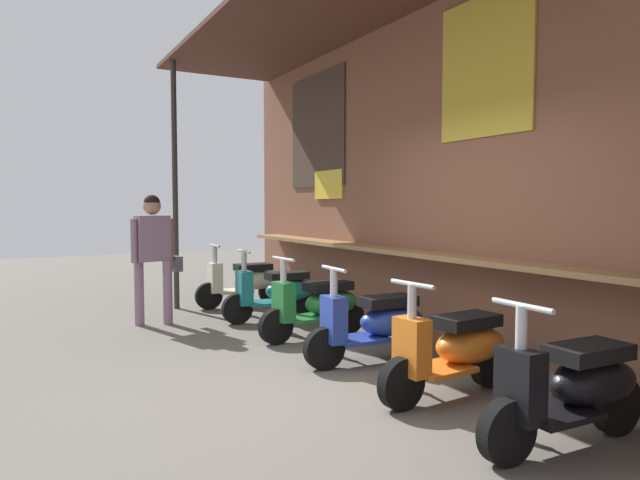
# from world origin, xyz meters

# --- Properties ---
(ground_plane) EXTENTS (29.23, 29.23, 0.00)m
(ground_plane) POSITION_xyz_m (0.00, 0.00, 0.00)
(ground_plane) COLOR #605B54
(market_stall_facade) EXTENTS (10.44, 2.14, 3.76)m
(market_stall_facade) POSITION_xyz_m (-0.01, 1.90, 2.06)
(market_stall_facade) COLOR brown
(market_stall_facade) RESTS_ON ground_plane
(scooter_cream) EXTENTS (0.46, 1.40, 0.97)m
(scooter_cream) POSITION_xyz_m (-4.04, 1.08, 0.39)
(scooter_cream) COLOR beige
(scooter_cream) RESTS_ON ground_plane
(scooter_teal) EXTENTS (0.47, 1.40, 0.97)m
(scooter_teal) POSITION_xyz_m (-2.84, 1.08, 0.39)
(scooter_teal) COLOR #197075
(scooter_teal) RESTS_ON ground_plane
(scooter_green) EXTENTS (0.49, 1.40, 0.97)m
(scooter_green) POSITION_xyz_m (-1.69, 1.08, 0.39)
(scooter_green) COLOR #237533
(scooter_green) RESTS_ON ground_plane
(scooter_blue) EXTENTS (0.48, 1.40, 0.97)m
(scooter_blue) POSITION_xyz_m (-0.51, 1.08, 0.39)
(scooter_blue) COLOR #233D9E
(scooter_blue) RESTS_ON ground_plane
(scooter_orange) EXTENTS (0.50, 1.40, 0.97)m
(scooter_orange) POSITION_xyz_m (0.60, 1.08, 0.39)
(scooter_orange) COLOR orange
(scooter_orange) RESTS_ON ground_plane
(scooter_black) EXTENTS (0.46, 1.40, 0.97)m
(scooter_black) POSITION_xyz_m (1.70, 1.08, 0.39)
(scooter_black) COLOR black
(scooter_black) RESTS_ON ground_plane
(shopper_with_handbag) EXTENTS (0.36, 0.66, 1.68)m
(shopper_with_handbag) POSITION_xyz_m (-3.37, -0.44, 1.03)
(shopper_with_handbag) COLOR gray
(shopper_with_handbag) RESTS_ON ground_plane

